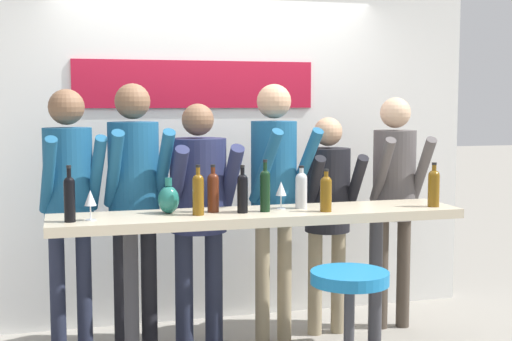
% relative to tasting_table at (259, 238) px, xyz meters
% --- Properties ---
extents(back_wall, '(4.18, 0.12, 2.71)m').
position_rel_tasting_table_xyz_m(back_wall, '(-0.00, 1.22, 0.50)').
color(back_wall, silver).
rests_on(back_wall, ground_plane).
extents(tasting_table, '(2.58, 0.51, 1.03)m').
position_rel_tasting_table_xyz_m(tasting_table, '(0.00, 0.00, 0.00)').
color(tasting_table, beige).
rests_on(tasting_table, ground_plane).
extents(bar_stool, '(0.46, 0.46, 0.77)m').
position_rel_tasting_table_xyz_m(bar_stool, '(0.34, -0.64, -0.34)').
color(bar_stool, '#333338').
rests_on(bar_stool, ground_plane).
extents(person_far_left, '(0.43, 0.57, 1.79)m').
position_rel_tasting_table_xyz_m(person_far_left, '(-1.14, 0.53, 0.27)').
color(person_far_left, '#23283D').
rests_on(person_far_left, ground_plane).
extents(person_left, '(0.45, 0.58, 1.83)m').
position_rel_tasting_table_xyz_m(person_left, '(-0.72, 0.55, 0.29)').
color(person_left, black).
rests_on(person_left, ground_plane).
extents(person_center_left, '(0.49, 0.58, 1.70)m').
position_rel_tasting_table_xyz_m(person_center_left, '(-0.28, 0.55, 0.19)').
color(person_center_left, '#23283D').
rests_on(person_center_left, ground_plane).
extents(person_center, '(0.45, 0.59, 1.83)m').
position_rel_tasting_table_xyz_m(person_center, '(0.25, 0.48, 0.30)').
color(person_center, gray).
rests_on(person_center, ground_plane).
extents(person_center_right, '(0.40, 0.50, 1.60)m').
position_rel_tasting_table_xyz_m(person_center_right, '(0.68, 0.57, 0.13)').
color(person_center_right, gray).
rests_on(person_center_right, ground_plane).
extents(person_right, '(0.41, 0.54, 1.74)m').
position_rel_tasting_table_xyz_m(person_right, '(1.21, 0.57, 0.24)').
color(person_right, '#473D33').
rests_on(person_right, ground_plane).
extents(wine_bottle_0, '(0.08, 0.08, 0.29)m').
position_rel_tasting_table_xyz_m(wine_bottle_0, '(1.15, -0.11, 0.30)').
color(wine_bottle_0, brown).
rests_on(wine_bottle_0, tasting_table).
extents(wine_bottle_1, '(0.06, 0.06, 0.33)m').
position_rel_tasting_table_xyz_m(wine_bottle_1, '(-1.15, -0.09, 0.31)').
color(wine_bottle_1, black).
rests_on(wine_bottle_1, tasting_table).
extents(wine_bottle_2, '(0.07, 0.07, 0.30)m').
position_rel_tasting_table_xyz_m(wine_bottle_2, '(-0.12, -0.03, 0.30)').
color(wine_bottle_2, black).
rests_on(wine_bottle_2, tasting_table).
extents(wine_bottle_3, '(0.07, 0.07, 0.27)m').
position_rel_tasting_table_xyz_m(wine_bottle_3, '(0.40, -0.12, 0.29)').
color(wine_bottle_3, brown).
rests_on(wine_bottle_3, tasting_table).
extents(wine_bottle_4, '(0.08, 0.08, 0.28)m').
position_rel_tasting_table_xyz_m(wine_bottle_4, '(0.29, 0.05, 0.30)').
color(wine_bottle_4, '#B7BCC1').
rests_on(wine_bottle_4, tasting_table).
extents(wine_bottle_5, '(0.07, 0.07, 0.31)m').
position_rel_tasting_table_xyz_m(wine_bottle_5, '(-0.40, -0.04, 0.31)').
color(wine_bottle_5, brown).
rests_on(wine_bottle_5, tasting_table).
extents(wine_bottle_6, '(0.07, 0.07, 0.30)m').
position_rel_tasting_table_xyz_m(wine_bottle_6, '(-0.28, 0.05, 0.30)').
color(wine_bottle_6, '#4C1E0F').
rests_on(wine_bottle_6, tasting_table).
extents(wine_bottle_7, '(0.06, 0.06, 0.33)m').
position_rel_tasting_table_xyz_m(wine_bottle_7, '(0.03, -0.02, 0.31)').
color(wine_bottle_7, black).
rests_on(wine_bottle_7, tasting_table).
extents(wine_glass_0, '(0.07, 0.07, 0.18)m').
position_rel_tasting_table_xyz_m(wine_glass_0, '(0.16, 0.06, 0.29)').
color(wine_glass_0, silver).
rests_on(wine_glass_0, tasting_table).
extents(wine_glass_1, '(0.07, 0.07, 0.18)m').
position_rel_tasting_table_xyz_m(wine_glass_1, '(-1.03, -0.07, 0.29)').
color(wine_glass_1, silver).
rests_on(wine_glass_1, tasting_table).
extents(decorative_vase, '(0.13, 0.13, 0.22)m').
position_rel_tasting_table_xyz_m(decorative_vase, '(-0.56, 0.07, 0.26)').
color(decorative_vase, '#1E665B').
rests_on(decorative_vase, tasting_table).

